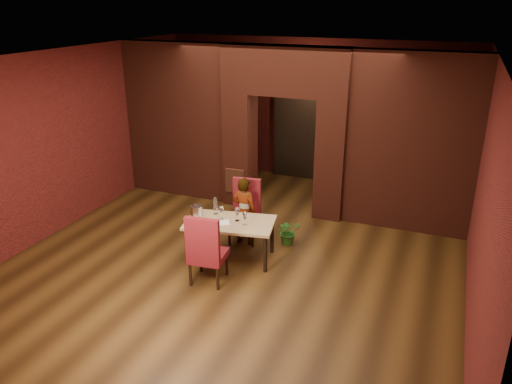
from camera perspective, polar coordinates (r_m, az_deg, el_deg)
floor at (r=8.53m, az=-1.28°, el=-6.71°), size 8.00×8.00×0.00m
ceiling at (r=7.57m, az=-1.49°, el=15.18°), size 7.00×8.00×0.04m
wall_back at (r=11.56m, az=6.59°, el=9.19°), size 7.00×0.04×3.20m
wall_front at (r=4.82m, az=-20.84°, el=-10.31°), size 7.00×0.04×3.20m
wall_left at (r=9.78m, az=-20.66°, el=5.70°), size 0.04×8.00×3.20m
wall_right at (r=7.33m, az=24.63°, el=0.10°), size 0.04×8.00×3.20m
pillar_left at (r=10.15m, az=-1.82°, el=4.98°), size 0.55×0.55×2.30m
pillar_right at (r=9.58m, az=8.67°, el=3.72°), size 0.55×0.55×2.30m
lintel at (r=9.48m, az=3.49°, el=13.67°), size 2.45×0.55×0.90m
wing_wall_left at (r=10.67m, az=-8.88°, el=8.05°), size 2.28×0.35×3.20m
wing_wall_right at (r=9.25m, az=17.38°, el=5.25°), size 2.28×0.35×3.20m
vent_panel at (r=10.09m, az=-2.45°, el=1.27°), size 0.40×0.03×0.50m
rear_door at (r=11.74m, az=4.51°, el=6.70°), size 0.90×0.08×2.10m
rear_door_frame at (r=11.71m, az=4.45°, el=6.65°), size 1.02×0.04×2.22m
dining_table at (r=8.16m, az=-2.95°, el=-5.49°), size 1.54×1.05×0.66m
chair_far at (r=8.65m, az=-1.39°, el=-2.29°), size 0.56×0.56×1.09m
chair_near at (r=7.47m, az=-5.50°, el=-6.30°), size 0.57×0.57×1.12m
person_seated at (r=8.55m, az=-1.36°, el=-2.17°), size 0.45×0.31×1.20m
wine_glass_a at (r=8.04m, az=-3.93°, el=-2.47°), size 0.09×0.09×0.22m
wine_glass_b at (r=7.99m, az=-2.17°, el=-2.60°), size 0.09×0.09×0.21m
wine_glass_c at (r=7.85m, az=-1.26°, el=-3.09°), size 0.09×0.09×0.21m
tasting_sheet at (r=7.99m, az=-4.12°, el=-3.49°), size 0.36×0.33×0.00m
wine_bucket at (r=8.08m, az=-6.81°, el=-2.38°), size 0.20×0.20×0.24m
water_bottle at (r=8.25m, az=-4.68°, el=-1.54°), size 0.07×0.07×0.30m
potted_plant at (r=8.69m, az=3.73°, el=-4.55°), size 0.54×0.52×0.45m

